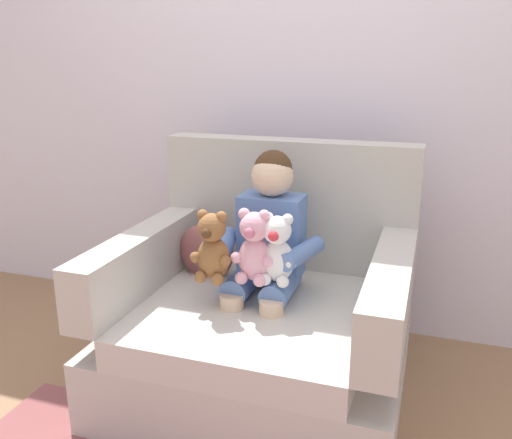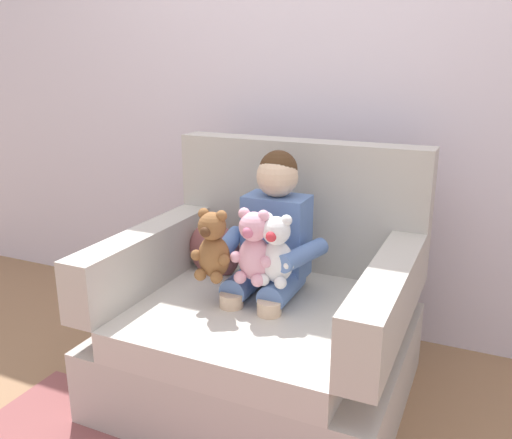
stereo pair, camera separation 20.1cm
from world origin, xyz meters
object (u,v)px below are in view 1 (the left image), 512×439
plush_pink (254,248)px  plush_brown (212,248)px  throw_pillow (206,252)px  armchair (264,319)px  plush_white (277,251)px  seated_child (267,243)px

plush_pink → plush_brown: 0.16m
plush_brown → throw_pillow: bearing=122.7°
armchair → plush_white: armchair is taller
plush_brown → seated_child: bearing=56.3°
armchair → seated_child: bearing=91.2°
plush_pink → plush_brown: (-0.15, -0.04, -0.00)m
armchair → plush_pink: size_ratio=4.00×
seated_child → plush_brown: 0.25m
armchair → plush_white: (0.08, -0.10, 0.35)m
plush_white → throw_pillow: 0.49m
seated_child → plush_pink: (-0.00, -0.16, 0.03)m
plush_brown → plush_white: bearing=17.6°
seated_child → armchair: bearing=-84.5°
armchair → plush_brown: (-0.16, -0.16, 0.35)m
plush_brown → throw_pillow: 0.37m
seated_child → plush_white: seated_child is taller
throw_pillow → plush_pink: bearing=-39.6°
armchair → plush_white: 0.37m
seated_child → plush_pink: seated_child is taller
plush_pink → plush_brown: size_ratio=1.03×
plush_pink → plush_brown: bearing=-161.9°
plush_white → seated_child: bearing=123.2°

